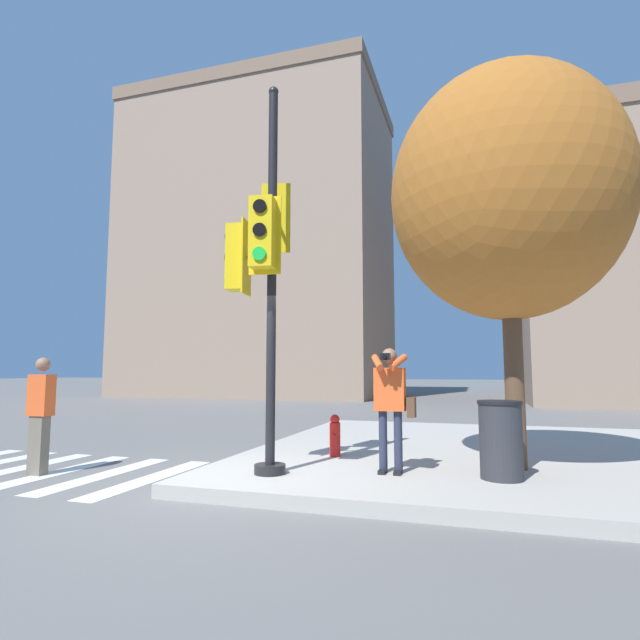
{
  "coord_description": "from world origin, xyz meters",
  "views": [
    {
      "loc": [
        3.2,
        -5.66,
        1.51
      ],
      "look_at": [
        1.11,
        0.99,
        2.21
      ],
      "focal_mm": 28.0,
      "sensor_mm": 36.0,
      "label": 1
    }
  ],
  "objects": [
    {
      "name": "ground_plane",
      "position": [
        0.0,
        0.0,
        0.0
      ],
      "size": [
        160.0,
        160.0,
        0.0
      ],
      "primitive_type": "plane",
      "color": "slate"
    },
    {
      "name": "sidewalk_corner",
      "position": [
        3.5,
        3.5,
        0.09
      ],
      "size": [
        8.0,
        8.0,
        0.17
      ],
      "color": "#ADA89E",
      "rests_on": "ground_plane"
    },
    {
      "name": "crosswalk_stripes",
      "position": [
        -3.96,
        0.46,
        0.0
      ],
      "size": [
        5.88,
        2.65,
        0.01
      ],
      "color": "silver",
      "rests_on": "ground_plane"
    },
    {
      "name": "traffic_signal_pole",
      "position": [
        0.48,
        0.44,
        3.04
      ],
      "size": [
        0.91,
        1.29,
        5.29
      ],
      "color": "black",
      "rests_on": "sidewalk_corner"
    },
    {
      "name": "person_photographer",
      "position": [
        2.1,
        0.98,
        1.14
      ],
      "size": [
        0.58,
        0.54,
        1.63
      ],
      "color": "black",
      "rests_on": "sidewalk_corner"
    },
    {
      "name": "pedestrian_distant",
      "position": [
        -2.92,
        0.16,
        0.9
      ],
      "size": [
        0.34,
        0.2,
        1.7
      ],
      "color": "#6B6051",
      "rests_on": "ground_plane"
    },
    {
      "name": "street_tree",
      "position": [
        3.69,
        1.76,
        4.02
      ],
      "size": [
        3.3,
        3.3,
        5.67
      ],
      "color": "brown",
      "rests_on": "sidewalk_corner"
    },
    {
      "name": "fire_hydrant",
      "position": [
        1.05,
        1.97,
        0.49
      ],
      "size": [
        0.17,
        0.23,
        0.65
      ],
      "color": "red",
      "rests_on": "sidewalk_corner"
    },
    {
      "name": "trash_bin",
      "position": [
        3.46,
        1.02,
        0.65
      ],
      "size": [
        0.54,
        0.54,
        0.96
      ],
      "color": "#2D2D33",
      "rests_on": "sidewalk_corner"
    },
    {
      "name": "building_left",
      "position": [
        -9.59,
        22.74,
        9.27
      ],
      "size": [
        15.39,
        10.0,
        18.52
      ],
      "color": "gray",
      "rests_on": "ground_plane"
    },
    {
      "name": "building_right",
      "position": [
        10.83,
        22.45,
        6.5
      ],
      "size": [
        11.25,
        12.8,
        12.98
      ],
      "color": "gray",
      "rests_on": "ground_plane"
    }
  ]
}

